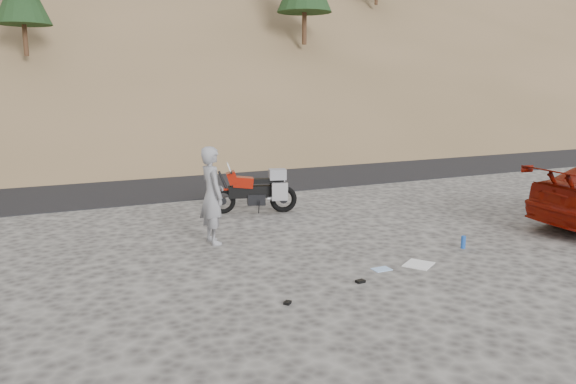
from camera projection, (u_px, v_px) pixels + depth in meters
name	position (u px, v px, depth m)	size (l,w,h in m)	color
ground	(286.00, 252.00, 10.71)	(140.00, 140.00, 0.00)	#413E3C
road	(171.00, 181.00, 18.71)	(120.00, 7.00, 0.05)	black
motorcycle	(258.00, 191.00, 13.90)	(2.12, 0.99, 1.30)	black
man	(213.00, 243.00, 11.31)	(0.71, 0.47, 1.95)	gray
gear_white_cloth	(419.00, 264.00, 9.92)	(0.50, 0.44, 0.02)	white
gear_bottle	(463.00, 242.00, 10.90)	(0.09, 0.09, 0.25)	#1B48A3
gear_glove_a	(360.00, 281.00, 9.02)	(0.14, 0.10, 0.04)	black
gear_glove_b	(287.00, 303.00, 8.14)	(0.12, 0.09, 0.04)	black
gear_blue_cloth	(382.00, 269.00, 9.66)	(0.31, 0.23, 0.01)	#9BBFF0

